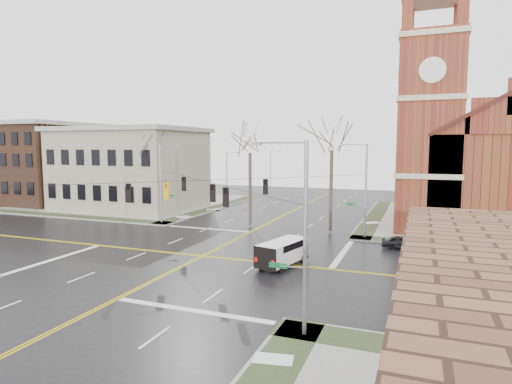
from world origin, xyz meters
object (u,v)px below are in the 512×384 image
(signal_pole_se, at_px, (302,233))
(cargo_van, at_px, (284,251))
(parked_car_b, at_px, (465,247))
(streetlight_north_b, at_px, (271,169))
(parked_car_a, at_px, (401,242))
(signal_pole_nw, at_px, (162,181))
(streetlight_north_a, at_px, (228,176))
(church, at_px, (502,150))
(tree_nw_near, at_px, (250,148))
(signal_pole_ne, at_px, (364,188))
(tree_ne, at_px, (332,145))
(tree_nw_far, at_px, (147,148))

(signal_pole_se, distance_m, cargo_van, 12.74)
(cargo_van, xyz_separation_m, parked_car_b, (13.07, 8.76, -0.55))
(streetlight_north_b, bearing_deg, parked_car_a, -57.04)
(signal_pole_nw, xyz_separation_m, cargo_van, (18.30, -11.66, -3.85))
(signal_pole_se, distance_m, streetlight_north_a, 45.20)
(parked_car_b, bearing_deg, cargo_van, 108.68)
(signal_pole_nw, xyz_separation_m, parked_car_a, (26.31, -3.05, -4.38))
(church, xyz_separation_m, tree_nw_near, (-26.02, -11.20, 0.30))
(signal_pole_ne, distance_m, parked_car_a, 6.48)
(cargo_van, relative_size, tree_nw_near, 0.43)
(signal_pole_se, bearing_deg, signal_pole_ne, 90.00)
(signal_pole_se, relative_size, tree_ne, 0.72)
(signal_pole_nw, distance_m, tree_ne, 19.66)
(tree_ne, bearing_deg, parked_car_b, -20.89)
(streetlight_north_a, distance_m, parked_car_b, 36.52)
(signal_pole_ne, bearing_deg, tree_ne, 153.18)
(signal_pole_se, xyz_separation_m, streetlight_north_a, (-21.97, 39.50, -0.48))
(parked_car_b, distance_m, tree_nw_near, 23.36)
(parked_car_a, xyz_separation_m, tree_ne, (-7.17, 4.82, 8.51))
(streetlight_north_b, bearing_deg, cargo_van, -69.89)
(tree_nw_near, bearing_deg, parked_car_a, -17.52)
(signal_pole_se, relative_size, tree_nw_far, 0.75)
(parked_car_b, bearing_deg, tree_nw_far, 66.26)
(parked_car_b, distance_m, tree_nw_far, 36.31)
(signal_pole_se, relative_size, streetlight_north_b, 1.12)
(church, relative_size, tree_nw_near, 2.28)
(signal_pole_ne, distance_m, streetlight_north_a, 27.48)
(streetlight_north_a, bearing_deg, streetlight_north_b, 90.00)
(cargo_van, bearing_deg, streetlight_north_b, 123.82)
(parked_car_a, bearing_deg, tree_ne, 52.79)
(signal_pole_ne, bearing_deg, parked_car_b, -18.37)
(tree_nw_near, bearing_deg, parked_car_b, -13.16)
(streetlight_north_a, height_order, parked_car_b, streetlight_north_a)
(signal_pole_se, xyz_separation_m, streetlight_north_b, (-21.97, 59.50, -0.48))
(signal_pole_ne, distance_m, cargo_van, 13.02)
(signal_pole_se, bearing_deg, parked_car_b, 66.55)
(streetlight_north_b, xyz_separation_m, tree_ne, (18.47, -34.73, 4.61))
(signal_pole_nw, bearing_deg, tree_nw_far, 146.80)
(streetlight_north_a, bearing_deg, tree_nw_far, -106.93)
(streetlight_north_a, xyz_separation_m, parked_car_b, (30.70, -19.40, -3.92))
(cargo_van, xyz_separation_m, parked_car_a, (8.02, 8.61, -0.53))
(signal_pole_nw, bearing_deg, tree_ne, 5.29)
(streetlight_north_b, height_order, parked_car_b, streetlight_north_b)
(church, distance_m, tree_nw_far, 41.19)
(tree_nw_near, bearing_deg, tree_ne, -1.98)
(parked_car_a, xyz_separation_m, parked_car_b, (5.05, 0.15, -0.02))
(cargo_van, relative_size, parked_car_b, 1.56)
(signal_pole_ne, height_order, cargo_van, signal_pole_ne)
(cargo_van, bearing_deg, streetlight_north_a, 135.76)
(signal_pole_se, distance_m, parked_car_b, 22.35)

